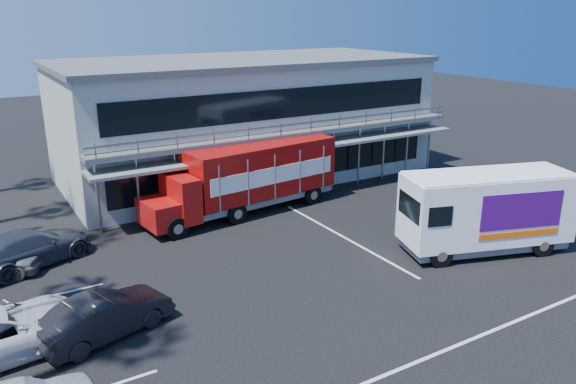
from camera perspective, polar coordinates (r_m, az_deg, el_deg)
ground at (r=22.96m, az=6.13°, el=-8.02°), size 120.00×120.00×0.00m
building at (r=35.55m, az=-4.41°, el=7.56°), size 22.40×12.00×7.30m
red_truck at (r=28.89m, az=-3.99°, el=1.67°), size 10.74×3.67×3.54m
white_van at (r=25.50m, az=19.48°, el=-1.77°), size 7.60×4.58×3.51m
parked_car_b at (r=19.26m, az=-18.05°, el=-11.86°), size 4.62×2.74×1.44m
parked_car_c at (r=19.46m, az=-27.24°, el=-12.59°), size 5.79×3.19×1.54m
parked_car_d at (r=25.41m, az=-24.85°, el=-5.19°), size 5.62×3.97×1.51m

